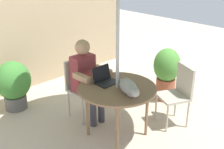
# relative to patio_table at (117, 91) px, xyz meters

# --- Properties ---
(ground_plane) EXTENTS (14.00, 14.00, 0.00)m
(ground_plane) POSITION_rel_patio_table_xyz_m (0.00, 0.00, -0.69)
(ground_plane) COLOR #BCAD93
(fence_back) EXTENTS (4.57, 0.08, 1.91)m
(fence_back) POSITION_rel_patio_table_xyz_m (0.00, 2.31, 0.27)
(fence_back) COLOR tan
(fence_back) RESTS_ON ground
(patio_table) EXTENTS (1.05, 1.05, 0.75)m
(patio_table) POSITION_rel_patio_table_xyz_m (0.00, 0.00, 0.00)
(patio_table) COLOR brown
(patio_table) RESTS_ON ground
(chair_occupied) EXTENTS (0.40, 0.40, 0.91)m
(chair_occupied) POSITION_rel_patio_table_xyz_m (0.00, 0.80, -0.15)
(chair_occupied) COLOR #B2A899
(chair_occupied) RESTS_ON ground
(chair_empty) EXTENTS (0.53, 0.53, 0.91)m
(chair_empty) POSITION_rel_patio_table_xyz_m (0.86, -0.40, -0.15)
(chair_empty) COLOR #B2A899
(chair_empty) RESTS_ON ground
(person_seated) EXTENTS (0.48, 0.48, 1.25)m
(person_seated) POSITION_rel_patio_table_xyz_m (0.00, 0.64, 0.02)
(person_seated) COLOR maroon
(person_seated) RESTS_ON ground
(laptop) EXTENTS (0.30, 0.25, 0.21)m
(laptop) POSITION_rel_patio_table_xyz_m (-0.01, 0.24, 0.12)
(laptop) COLOR black
(laptop) RESTS_ON patio_table
(cat) EXTENTS (0.38, 0.59, 0.17)m
(cat) POSITION_rel_patio_table_xyz_m (-0.03, -0.23, 0.14)
(cat) COLOR gray
(cat) RESTS_ON patio_table
(potted_plant_near_fence) EXTENTS (0.46, 0.46, 0.92)m
(potted_plant_near_fence) POSITION_rel_patio_table_xyz_m (1.39, 0.19, -0.17)
(potted_plant_near_fence) COLOR #9E5138
(potted_plant_near_fence) RESTS_ON ground
(potted_plant_by_chair) EXTENTS (0.57, 0.57, 0.81)m
(potted_plant_by_chair) POSITION_rel_patio_table_xyz_m (-0.64, 1.71, -0.24)
(potted_plant_by_chair) COLOR #595654
(potted_plant_by_chair) RESTS_ON ground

